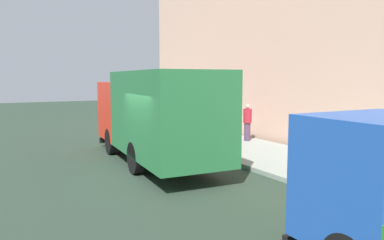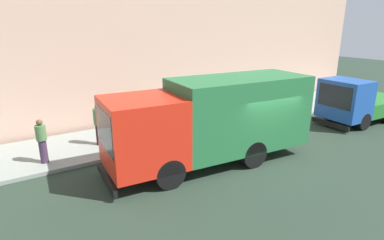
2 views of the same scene
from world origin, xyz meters
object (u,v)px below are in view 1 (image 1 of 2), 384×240
large_utility_truck (154,113)px  pedestrian_walking (247,122)px  pedestrian_third (167,116)px  traffic_cone_orange (185,135)px  pedestrian_standing (201,118)px

large_utility_truck → pedestrian_walking: large_utility_truck is taller
pedestrian_third → traffic_cone_orange: bearing=-60.8°
large_utility_truck → pedestrian_walking: 5.48m
pedestrian_third → large_utility_truck: bearing=-81.8°
large_utility_truck → traffic_cone_orange: (2.66, 2.73, -1.33)m
pedestrian_standing → pedestrian_third: (-0.72, 2.28, -0.07)m
pedestrian_standing → pedestrian_third: bearing=87.8°
pedestrian_walking → traffic_cone_orange: bearing=85.2°
large_utility_truck → pedestrian_third: large_utility_truck is taller
pedestrian_standing → traffic_cone_orange: 1.37m
large_utility_truck → pedestrian_standing: size_ratio=4.45×
pedestrian_walking → large_utility_truck: bearing=126.9°
pedestrian_standing → traffic_cone_orange: size_ratio=3.16×
pedestrian_standing → traffic_cone_orange: pedestrian_standing is taller
pedestrian_standing → pedestrian_walking: bearing=-68.7°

